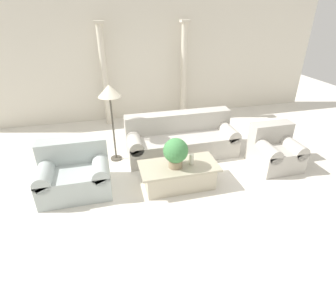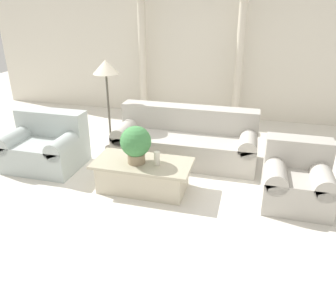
{
  "view_description": "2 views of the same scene",
  "coord_description": "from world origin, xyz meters",
  "px_view_note": "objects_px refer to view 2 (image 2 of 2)",
  "views": [
    {
      "loc": [
        -1.19,
        -3.98,
        2.84
      ],
      "look_at": [
        -0.14,
        0.21,
        0.58
      ],
      "focal_mm": 28.0,
      "sensor_mm": 36.0,
      "label": 1
    },
    {
      "loc": [
        1.28,
        -4.13,
        2.43
      ],
      "look_at": [
        0.15,
        0.21,
        0.5
      ],
      "focal_mm": 35.0,
      "sensor_mm": 36.0,
      "label": 2
    }
  ],
  "objects_px": {
    "potted_plant": "(136,143)",
    "floor_lamp": "(106,72)",
    "sofa_long": "(186,140)",
    "loveseat": "(46,145)",
    "coffee_table": "(143,175)",
    "armchair": "(297,178)"
  },
  "relations": [
    {
      "from": "sofa_long",
      "to": "potted_plant",
      "type": "bearing_deg",
      "value": -110.9
    },
    {
      "from": "loveseat",
      "to": "floor_lamp",
      "type": "relative_size",
      "value": 0.73
    },
    {
      "from": "potted_plant",
      "to": "floor_lamp",
      "type": "xyz_separation_m",
      "value": [
        -0.94,
        1.24,
        0.67
      ]
    },
    {
      "from": "sofa_long",
      "to": "armchair",
      "type": "bearing_deg",
      "value": -29.02
    },
    {
      "from": "coffee_table",
      "to": "sofa_long",
      "type": "bearing_deg",
      "value": 71.7
    },
    {
      "from": "armchair",
      "to": "sofa_long",
      "type": "bearing_deg",
      "value": 150.98
    },
    {
      "from": "sofa_long",
      "to": "floor_lamp",
      "type": "distance_m",
      "value": 1.74
    },
    {
      "from": "loveseat",
      "to": "coffee_table",
      "type": "distance_m",
      "value": 1.79
    },
    {
      "from": "loveseat",
      "to": "coffee_table",
      "type": "relative_size",
      "value": 0.85
    },
    {
      "from": "potted_plant",
      "to": "floor_lamp",
      "type": "relative_size",
      "value": 0.33
    },
    {
      "from": "potted_plant",
      "to": "floor_lamp",
      "type": "distance_m",
      "value": 1.7
    },
    {
      "from": "coffee_table",
      "to": "floor_lamp",
      "type": "xyz_separation_m",
      "value": [
        -1.02,
        1.2,
        1.17
      ]
    },
    {
      "from": "sofa_long",
      "to": "coffee_table",
      "type": "bearing_deg",
      "value": -108.3
    },
    {
      "from": "loveseat",
      "to": "armchair",
      "type": "bearing_deg",
      "value": -1.95
    },
    {
      "from": "loveseat",
      "to": "coffee_table",
      "type": "xyz_separation_m",
      "value": [
        1.75,
        -0.34,
        -0.13
      ]
    },
    {
      "from": "sofa_long",
      "to": "loveseat",
      "type": "distance_m",
      "value": 2.27
    },
    {
      "from": "coffee_table",
      "to": "armchair",
      "type": "distance_m",
      "value": 2.05
    },
    {
      "from": "sofa_long",
      "to": "potted_plant",
      "type": "xyz_separation_m",
      "value": [
        -0.45,
        -1.17,
        0.38
      ]
    },
    {
      "from": "potted_plant",
      "to": "sofa_long",
      "type": "bearing_deg",
      "value": 69.1
    },
    {
      "from": "floor_lamp",
      "to": "armchair",
      "type": "height_order",
      "value": "floor_lamp"
    },
    {
      "from": "coffee_table",
      "to": "floor_lamp",
      "type": "relative_size",
      "value": 0.86
    },
    {
      "from": "sofa_long",
      "to": "floor_lamp",
      "type": "bearing_deg",
      "value": 177.13
    }
  ]
}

